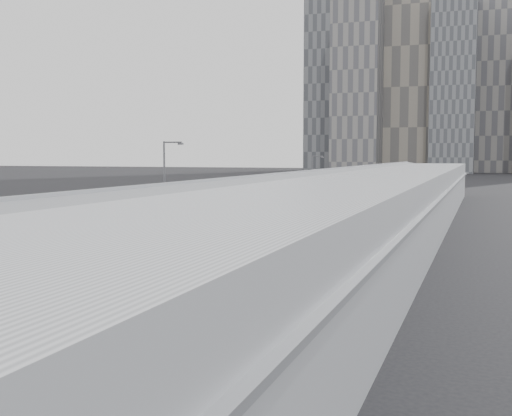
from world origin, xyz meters
The scene contains 19 objects.
sidewalk centered at (9.00, 55.00, 0.06)m, with size 10.00×170.00×0.12m, color gray.
lane_line centered at (-1.50, 55.00, 0.01)m, with size 0.12×160.00×0.02m, color gold.
depot centered at (12.99, 55.00, 3.51)m, with size 12.45×160.40×7.20m.
skyline centered at (-2.90, 324.16, 50.85)m, with size 145.00×64.00×120.00m.
bus_1 centered at (1.60, 21.19, 1.61)m, with size 3.31×13.20×3.82m.
bus_2 centered at (1.88, 35.40, 1.72)m, with size 4.11×14.14×4.07m.
bus_3 centered at (2.25, 47.68, 1.65)m, with size 2.98×13.43×3.92m.
bus_4 centered at (2.30, 62.19, 1.67)m, with size 3.34×13.62×3.95m.
bus_5 centered at (2.42, 76.20, 1.66)m, with size 2.98×13.42×3.92m.
bus_6 centered at (2.64, 89.08, 1.51)m, with size 3.55×12.43×3.59m.
bus_7 centered at (2.07, 103.34, 1.51)m, with size 3.46×12.41×3.58m.
tree_1 centered at (6.04, 30.43, 2.91)m, with size 1.51×1.51×3.71m.
tree_2 centered at (5.65, 57.62, 3.43)m, with size 2.30×2.30×4.60m.
tree_3 centered at (5.72, 76.02, 3.33)m, with size 2.17×2.17×4.43m.
tree_4 centered at (5.92, 107.20, 2.88)m, with size 1.77×1.77×3.79m.
street_lamp_near centered at (-4.94, 47.55, 5.65)m, with size 2.04×0.22×9.89m.
street_lamp_far centered at (-5.03, 102.25, 4.92)m, with size 2.04×0.22×8.47m.
shipping_container centered at (-5.43, 116.69, 1.40)m, with size 2.14×6.85×2.79m, color #14421F.
suv centered at (-3.27, 127.82, 0.80)m, with size 2.66×5.76×1.60m, color black.
Camera 1 is at (22.77, -5.44, 8.66)m, focal length 45.00 mm.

